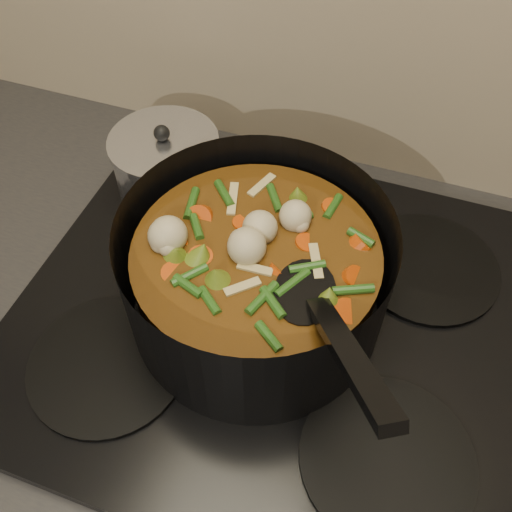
% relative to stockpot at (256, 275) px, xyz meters
% --- Properties ---
extents(counter, '(2.64, 0.64, 0.91)m').
position_rel_stockpot_xyz_m(counter, '(0.03, 0.00, -0.54)').
color(counter, brown).
rests_on(counter, ground).
extents(stovetop, '(0.62, 0.54, 0.03)m').
position_rel_stockpot_xyz_m(stovetop, '(0.03, 0.00, -0.08)').
color(stovetop, black).
rests_on(stovetop, counter).
extents(stockpot, '(0.38, 0.39, 0.22)m').
position_rel_stockpot_xyz_m(stockpot, '(0.00, 0.00, 0.00)').
color(stockpot, black).
rests_on(stockpot, stovetop).
extents(saucepan, '(0.15, 0.15, 0.12)m').
position_rel_stockpot_xyz_m(saucepan, '(-0.18, 0.15, -0.02)').
color(saucepan, silver).
rests_on(saucepan, stovetop).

